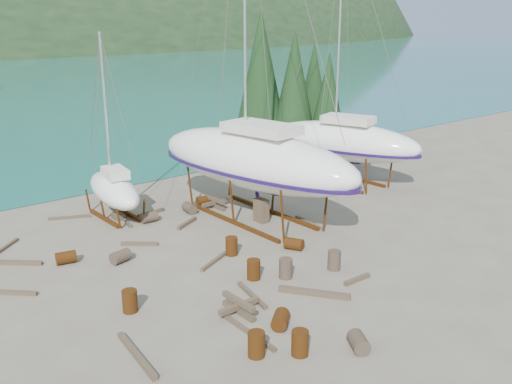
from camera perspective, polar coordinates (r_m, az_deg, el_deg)
ground at (r=26.93m, az=1.81°, el=-6.44°), size 600.00×600.00×0.00m
cypress_near_right at (r=42.31m, az=3.84°, el=10.23°), size 3.60×3.60×10.00m
cypress_mid_right at (r=42.08m, az=7.21°, el=8.91°), size 3.06×3.06×8.50m
cypress_back_left at (r=42.71m, az=0.48°, el=11.51°), size 4.14×4.14×11.50m
cypress_far_right at (r=45.18m, az=5.74°, el=9.87°), size 3.24×3.24×9.00m
large_sailboat_near at (r=30.87m, az=-0.25°, el=3.31°), size 5.90×13.94×21.26m
large_sailboat_far at (r=38.88m, az=8.52°, el=5.10°), size 6.45×11.46×17.41m
small_sailboat_shore at (r=32.45m, az=-14.01°, el=0.27°), size 2.93×6.51×10.06m
worker at (r=32.33m, az=0.16°, el=-0.89°), size 0.57×0.68×1.58m
drum_0 at (r=19.36m, az=0.04°, el=-14.98°), size 0.58×0.58×0.88m
drum_1 at (r=20.04m, az=10.22°, el=-14.57°), size 0.95×1.05×0.58m
drum_2 at (r=27.45m, az=-18.46°, el=-6.23°), size 0.98×0.76×0.58m
drum_4 at (r=34.17m, az=-5.20°, el=-0.86°), size 0.99×0.76×0.58m
drum_5 at (r=25.64m, az=7.82°, el=-6.77°), size 0.58×0.58×0.88m
drum_6 at (r=27.62m, az=3.82°, el=-5.20°), size 0.91×1.05×0.58m
drum_8 at (r=22.48m, az=-12.50°, el=-10.59°), size 0.58×0.58×0.88m
drum_9 at (r=31.73m, az=-10.64°, el=-2.50°), size 0.90×0.62×0.58m
drum_10 at (r=24.51m, az=-0.24°, el=-7.75°), size 0.58×0.58×0.88m
drum_11 at (r=32.90m, az=-6.67°, el=-1.61°), size 0.68×0.94×0.58m
drum_12 at (r=21.05m, az=2.46°, el=-12.64°), size 1.05×1.00×0.58m
drum_13 at (r=19.47m, az=4.42°, el=-14.82°), size 0.58×0.58×0.88m
drum_14 at (r=26.95m, az=-2.46°, el=-5.42°), size 0.58×0.58×0.88m
drum_15 at (r=26.89m, az=-13.39°, el=-6.29°), size 0.98×0.76×0.58m
drum_17 at (r=24.65m, az=2.99°, el=-7.63°), size 0.58×0.58×0.88m
timber_0 at (r=32.33m, az=-13.01°, el=-2.69°), size 0.74×2.56×0.14m
timber_1 at (r=31.05m, az=5.23°, el=-3.08°), size 0.49×2.13×0.19m
timber_2 at (r=28.20m, az=-22.88°, el=-6.53°), size 1.90×1.80×0.19m
timber_3 at (r=20.76m, az=-0.82°, el=-13.78°), size 0.26×3.04×0.15m
timber_4 at (r=28.71m, az=-11.59°, el=-5.09°), size 1.49×1.32×0.17m
timber_5 at (r=23.19m, az=-0.41°, el=-10.25°), size 0.70×2.38×0.16m
timber_6 at (r=33.05m, az=-10.47°, el=-2.05°), size 1.74×0.39×0.19m
timber_7 at (r=24.83m, az=10.08°, el=-8.60°), size 1.48×0.22×0.17m
timber_8 at (r=31.08m, az=-6.93°, el=-3.12°), size 1.71×0.98×0.19m
timber_9 at (r=33.47m, az=-18.15°, el=-2.43°), size 2.13×1.08×0.15m
timber_11 at (r=26.27m, az=-4.21°, el=-6.92°), size 2.09×1.06×0.15m
timber_14 at (r=19.86m, az=-11.86°, el=-15.66°), size 0.54×3.07×0.18m
timber_15 at (r=29.92m, az=-24.23°, el=-5.41°), size 2.41×2.22×0.15m
timber_16 at (r=23.40m, az=5.84°, el=-10.00°), size 1.84×2.54×0.23m
timber_17 at (r=25.38m, az=-23.24°, el=-9.23°), size 1.61×1.62×0.16m
timber_pile_fore at (r=21.91m, az=-1.74°, el=-11.34°), size 1.80×1.80×0.60m
timber_pile_aft at (r=33.68m, az=-4.13°, el=-1.08°), size 1.80×1.80×0.60m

